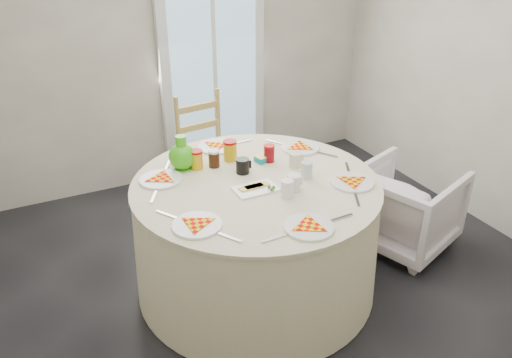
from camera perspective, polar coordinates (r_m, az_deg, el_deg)
name	(u,v)px	position (r m, az deg, el deg)	size (l,w,h in m)	color
floor	(273,296)	(3.41, 1.96, -13.25)	(4.00, 4.00, 0.00)	black
wall_back	(167,40)	(4.53, -10.19, 15.36)	(4.00, 0.02, 2.60)	#BCB5A3
glass_door	(213,65)	(4.67, -4.95, 12.88)	(1.00, 0.08, 2.10)	silver
table	(256,236)	(3.30, 0.00, -6.54)	(1.60, 1.60, 0.81)	beige
wooden_chair	(210,157)	(4.17, -5.28, 2.53)	(0.44, 0.42, 0.99)	tan
armchair	(407,199)	(3.86, 16.85, -2.16)	(0.68, 0.63, 0.70)	silver
place_settings	(256,183)	(3.10, 0.00, -0.49)	(1.46, 1.46, 0.03)	silver
jar_cluster	(232,160)	(3.29, -2.77, 2.22)	(0.54, 0.27, 0.16)	#B18523
butter_tub	(263,160)	(3.36, 0.86, 2.14)	(0.11, 0.08, 0.04)	#01879A
green_pitcher	(182,156)	(3.26, -8.46, 2.62)	(0.17, 0.17, 0.22)	#3EB615
cheese_platter	(256,191)	(3.01, -0.05, -1.39)	(0.26, 0.17, 0.03)	silver
mugs_glasses	(276,170)	(3.17, 2.33, 0.98)	(0.65, 0.65, 0.12)	gray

